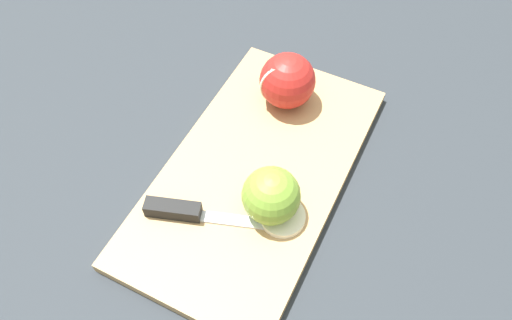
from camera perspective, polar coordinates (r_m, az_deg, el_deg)
The scene contains 6 objects.
ground_plane at distance 0.65m, azimuth -0.00°, elevation -1.82°, with size 4.00×4.00×0.00m, color #282D33.
cutting_board at distance 0.64m, azimuth -0.00°, elevation -1.44°, with size 0.42×0.26×0.02m.
apple_half_left at distance 0.68m, azimuth 3.62°, elevation 9.00°, with size 0.08×0.08×0.08m.
apple_half_right at distance 0.57m, azimuth 1.71°, elevation -4.09°, with size 0.07×0.07×0.07m.
knife at distance 0.60m, azimuth -8.16°, elevation -5.83°, with size 0.05×0.17×0.02m.
apple_slice at distance 0.59m, azimuth 3.06°, elevation -6.49°, with size 0.05×0.05×0.01m.
Camera 1 is at (0.34, 0.12, 0.54)m, focal length 35.00 mm.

